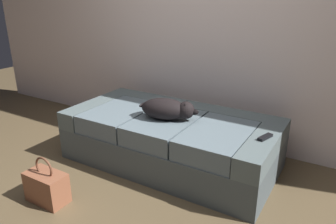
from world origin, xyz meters
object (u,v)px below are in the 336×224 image
object	(u,v)px
tv_remote	(265,137)
handbag	(47,187)
couch	(171,139)
dog_dark	(168,109)

from	to	relation	value
tv_remote	handbag	world-z (taller)	tv_remote
couch	handbag	world-z (taller)	couch
couch	dog_dark	xyz separation A→B (m)	(0.02, -0.09, 0.33)
dog_dark	tv_remote	size ratio (longest dim) A/B	3.54
couch	dog_dark	size ratio (longest dim) A/B	3.58
handbag	couch	bearing A→B (deg)	63.99
couch	dog_dark	distance (m)	0.34
dog_dark	handbag	distance (m)	1.15
dog_dark	tv_remote	xyz separation A→B (m)	(0.84, 0.04, -0.08)
couch	dog_dark	world-z (taller)	dog_dark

